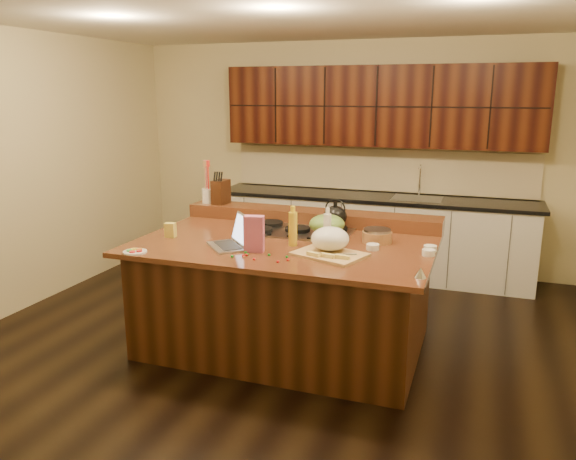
% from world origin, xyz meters
% --- Properties ---
extents(room, '(5.52, 5.02, 2.72)m').
position_xyz_m(room, '(0.00, 0.00, 1.35)').
color(room, black).
rests_on(room, ground).
extents(island, '(2.40, 1.60, 0.92)m').
position_xyz_m(island, '(0.00, 0.00, 0.46)').
color(island, black).
rests_on(island, ground).
extents(back_ledge, '(2.40, 0.30, 0.12)m').
position_xyz_m(back_ledge, '(0.00, 0.70, 0.98)').
color(back_ledge, black).
rests_on(back_ledge, island).
extents(cooktop, '(0.92, 0.52, 0.05)m').
position_xyz_m(cooktop, '(0.00, 0.30, 0.94)').
color(cooktop, gray).
rests_on(cooktop, island).
extents(back_counter, '(3.70, 0.66, 2.40)m').
position_xyz_m(back_counter, '(0.30, 2.23, 0.98)').
color(back_counter, silver).
rests_on(back_counter, ground).
extents(kettle, '(0.27, 0.27, 0.19)m').
position_xyz_m(kettle, '(0.30, 0.43, 1.06)').
color(kettle, black).
rests_on(kettle, cooktop).
extents(green_bowl, '(0.30, 0.30, 0.16)m').
position_xyz_m(green_bowl, '(0.30, 0.17, 1.05)').
color(green_bowl, '#557B31').
rests_on(green_bowl, cooktop).
extents(laptop, '(0.45, 0.45, 0.25)m').
position_xyz_m(laptop, '(-0.33, -0.30, 0.99)').
color(laptop, '#B7B7BC').
rests_on(laptop, island).
extents(oil_bottle, '(0.09, 0.09, 0.27)m').
position_xyz_m(oil_bottle, '(0.10, -0.11, 1.06)').
color(oil_bottle, gold).
rests_on(oil_bottle, island).
extents(vinegar_bottle, '(0.08, 0.08, 0.25)m').
position_xyz_m(vinegar_bottle, '(0.35, 0.01, 1.04)').
color(vinegar_bottle, silver).
rests_on(vinegar_bottle, island).
extents(wooden_tray, '(0.59, 0.51, 0.20)m').
position_xyz_m(wooden_tray, '(0.44, -0.25, 1.01)').
color(wooden_tray, tan).
rests_on(wooden_tray, island).
extents(ramekin_a, '(0.13, 0.13, 0.04)m').
position_xyz_m(ramekin_a, '(0.72, -0.02, 0.94)').
color(ramekin_a, white).
rests_on(ramekin_a, island).
extents(ramekin_b, '(0.12, 0.12, 0.04)m').
position_xyz_m(ramekin_b, '(1.15, 0.08, 0.94)').
color(ramekin_b, white).
rests_on(ramekin_b, island).
extents(ramekin_c, '(0.12, 0.12, 0.04)m').
position_xyz_m(ramekin_c, '(1.15, -0.04, 0.94)').
color(ramekin_c, white).
rests_on(ramekin_c, island).
extents(strainer_bowl, '(0.32, 0.32, 0.09)m').
position_xyz_m(strainer_bowl, '(0.71, 0.21, 0.97)').
color(strainer_bowl, '#996B3F').
rests_on(strainer_bowl, island).
extents(kitchen_timer, '(0.10, 0.10, 0.07)m').
position_xyz_m(kitchen_timer, '(1.15, -0.59, 0.96)').
color(kitchen_timer, silver).
rests_on(kitchen_timer, island).
extents(pink_bag, '(0.16, 0.10, 0.28)m').
position_xyz_m(pink_bag, '(-0.12, -0.38, 1.06)').
color(pink_bag, '#BC5883').
rests_on(pink_bag, island).
extents(candy_plate, '(0.20, 0.20, 0.01)m').
position_xyz_m(candy_plate, '(-0.97, -0.71, 0.93)').
color(candy_plate, white).
rests_on(candy_plate, island).
extents(package_box, '(0.09, 0.07, 0.12)m').
position_xyz_m(package_box, '(-0.96, -0.21, 0.98)').
color(package_box, gold).
rests_on(package_box, island).
extents(utensil_crock, '(0.13, 0.13, 0.14)m').
position_xyz_m(utensil_crock, '(-1.07, 0.70, 1.11)').
color(utensil_crock, white).
rests_on(utensil_crock, back_ledge).
extents(knife_block, '(0.13, 0.20, 0.23)m').
position_xyz_m(knife_block, '(-0.93, 0.70, 1.16)').
color(knife_block, black).
rests_on(knife_block, back_ledge).
extents(gumdrop_0, '(0.02, 0.02, 0.02)m').
position_xyz_m(gumdrop_0, '(-0.14, -0.54, 0.93)').
color(gumdrop_0, red).
rests_on(gumdrop_0, island).
extents(gumdrop_1, '(0.02, 0.02, 0.02)m').
position_xyz_m(gumdrop_1, '(-0.26, -0.38, 0.93)').
color(gumdrop_1, '#198C26').
rests_on(gumdrop_1, island).
extents(gumdrop_2, '(0.02, 0.02, 0.02)m').
position_xyz_m(gumdrop_2, '(0.15, -0.60, 0.93)').
color(gumdrop_2, red).
rests_on(gumdrop_2, island).
extents(gumdrop_3, '(0.02, 0.02, 0.02)m').
position_xyz_m(gumdrop_3, '(0.17, -0.46, 0.93)').
color(gumdrop_3, '#198C26').
rests_on(gumdrop_3, island).
extents(gumdrop_4, '(0.02, 0.02, 0.02)m').
position_xyz_m(gumdrop_4, '(-0.11, -0.38, 0.93)').
color(gumdrop_4, red).
rests_on(gumdrop_4, island).
extents(gumdrop_5, '(0.02, 0.02, 0.02)m').
position_xyz_m(gumdrop_5, '(0.03, -0.45, 0.93)').
color(gumdrop_5, '#198C26').
rests_on(gumdrop_5, island).
extents(gumdrop_6, '(0.02, 0.02, 0.02)m').
position_xyz_m(gumdrop_6, '(-0.13, -0.51, 0.93)').
color(gumdrop_6, red).
rests_on(gumdrop_6, island).
extents(gumdrop_7, '(0.02, 0.02, 0.02)m').
position_xyz_m(gumdrop_7, '(-0.13, -0.50, 0.93)').
color(gumdrop_7, '#198C26').
rests_on(gumdrop_7, island).
extents(gumdrop_8, '(0.02, 0.02, 0.02)m').
position_xyz_m(gumdrop_8, '(0.20, -0.53, 0.93)').
color(gumdrop_8, red).
rests_on(gumdrop_8, island).
extents(gumdrop_9, '(0.02, 0.02, 0.02)m').
position_xyz_m(gumdrop_9, '(-0.16, -0.45, 0.93)').
color(gumdrop_9, '#198C26').
rests_on(gumdrop_9, island).
extents(gumdrop_10, '(0.02, 0.02, 0.02)m').
position_xyz_m(gumdrop_10, '(-0.03, -0.59, 0.93)').
color(gumdrop_10, red).
rests_on(gumdrop_10, island).
extents(gumdrop_11, '(0.02, 0.02, 0.02)m').
position_xyz_m(gumdrop_11, '(-0.21, -0.58, 0.93)').
color(gumdrop_11, '#198C26').
rests_on(gumdrop_11, island).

